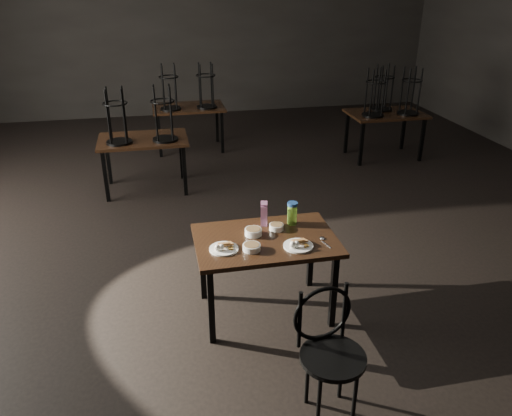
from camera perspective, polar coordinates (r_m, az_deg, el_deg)
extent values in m
plane|color=black|center=(5.72, 0.47, -3.92)|extent=(12.00, 12.00, 0.00)
cube|color=black|center=(11.00, -6.51, 18.88)|extent=(10.00, 0.04, 3.20)
cube|color=black|center=(4.25, 1.11, -3.72)|extent=(1.20, 0.80, 0.04)
cube|color=black|center=(4.11, -5.14, -11.13)|extent=(0.05, 0.05, 0.71)
cube|color=black|center=(4.32, 8.86, -9.36)|extent=(0.05, 0.05, 0.71)
cube|color=black|center=(4.64, -6.13, -6.51)|extent=(0.05, 0.05, 0.71)
cube|color=black|center=(4.83, 6.28, -5.18)|extent=(0.05, 0.05, 0.71)
cylinder|color=white|center=(4.08, -3.70, -4.67)|extent=(0.24, 0.24, 0.01)
cube|color=#AC763D|center=(4.08, -3.73, -3.80)|extent=(0.09, 0.08, 0.04)
cube|color=#AC763D|center=(4.09, -3.33, -3.76)|extent=(0.10, 0.10, 0.03)
ellipsoid|color=white|center=(4.02, -4.45, -4.54)|extent=(0.05, 0.05, 0.06)
ellipsoid|color=white|center=(4.03, -3.98, -4.50)|extent=(0.05, 0.05, 0.06)
cylinder|color=white|center=(4.12, 4.85, -4.33)|extent=(0.25, 0.25, 0.01)
cube|color=#AC763D|center=(4.13, 4.79, -3.43)|extent=(0.09, 0.09, 0.04)
cube|color=#AC763D|center=(4.14, 5.18, -3.39)|extent=(0.10, 0.10, 0.03)
ellipsoid|color=white|center=(4.06, 4.20, -4.20)|extent=(0.05, 0.05, 0.06)
ellipsoid|color=white|center=(4.07, 4.67, -4.15)|extent=(0.05, 0.05, 0.06)
cylinder|color=white|center=(4.28, -0.31, -2.75)|extent=(0.15, 0.15, 0.06)
cylinder|color=brown|center=(4.27, -0.31, -2.51)|extent=(0.12, 0.12, 0.01)
cylinder|color=white|center=(4.37, 2.34, -2.18)|extent=(0.13, 0.13, 0.05)
cylinder|color=brown|center=(4.36, 2.34, -1.98)|extent=(0.11, 0.11, 0.01)
cylinder|color=white|center=(4.05, -0.51, -4.52)|extent=(0.15, 0.15, 0.05)
cylinder|color=brown|center=(4.04, -0.51, -4.31)|extent=(0.12, 0.12, 0.01)
cube|color=#981B71|center=(4.41, 0.92, -0.86)|extent=(0.07, 0.07, 0.19)
cube|color=#981B71|center=(4.37, 0.93, 0.47)|extent=(0.07, 0.07, 0.06)
cylinder|color=#89CF3D|center=(4.45, 4.15, -0.76)|extent=(0.11, 0.11, 0.18)
cylinder|color=navy|center=(4.41, 4.20, 0.45)|extent=(0.12, 0.12, 0.03)
ellipsoid|color=silver|center=(4.27, 7.57, -3.43)|extent=(0.06, 0.07, 0.01)
cube|color=silver|center=(4.18, 8.02, -4.14)|extent=(0.04, 0.13, 0.00)
cylinder|color=black|center=(3.46, 8.79, -16.55)|extent=(0.44, 0.44, 0.03)
torus|color=black|center=(3.45, 7.60, -11.89)|extent=(0.43, 0.08, 0.43)
cylinder|color=black|center=(3.75, 9.74, -17.82)|extent=(0.03, 0.03, 0.50)
cylinder|color=black|center=(3.68, 5.91, -18.52)|extent=(0.03, 0.03, 0.50)
cylinder|color=black|center=(3.52, 7.20, -21.23)|extent=(0.03, 0.03, 0.50)
cylinder|color=black|center=(3.59, 11.23, -20.42)|extent=(0.03, 0.03, 0.50)
cube|color=black|center=(7.04, -12.81, 7.62)|extent=(1.20, 0.80, 0.04)
cube|color=black|center=(6.89, -16.82, 3.45)|extent=(0.05, 0.05, 0.71)
cube|color=black|center=(6.86, -8.16, 4.22)|extent=(0.05, 0.05, 0.71)
cube|color=black|center=(7.49, -16.52, 5.22)|extent=(0.05, 0.05, 0.71)
cube|color=black|center=(7.47, -8.54, 5.94)|extent=(0.05, 0.05, 0.71)
cylinder|color=black|center=(6.90, -15.33, 7.29)|extent=(0.34, 0.34, 0.03)
torus|color=black|center=(6.77, -15.82, 11.31)|extent=(0.32, 0.32, 0.02)
cylinder|color=black|center=(6.89, -14.82, 10.50)|extent=(0.03, 0.03, 0.70)
cylinder|color=black|center=(6.91, -16.48, 10.33)|extent=(0.03, 0.03, 0.70)
cylinder|color=black|center=(6.71, -16.57, 9.92)|extent=(0.03, 0.03, 0.70)
cylinder|color=black|center=(6.70, -14.87, 10.09)|extent=(0.03, 0.03, 0.70)
cylinder|color=black|center=(6.89, -10.32, 7.75)|extent=(0.34, 0.34, 0.03)
torus|color=black|center=(6.76, -10.65, 11.79)|extent=(0.32, 0.32, 0.02)
cylinder|color=black|center=(6.89, -9.76, 10.95)|extent=(0.03, 0.03, 0.70)
cylinder|color=black|center=(6.88, -11.43, 10.81)|extent=(0.03, 0.03, 0.70)
cylinder|color=black|center=(6.69, -11.38, 10.41)|extent=(0.03, 0.03, 0.70)
cylinder|color=black|center=(6.69, -9.67, 10.55)|extent=(0.03, 0.03, 0.70)
cube|color=black|center=(8.47, 14.63, 10.37)|extent=(1.20, 0.80, 0.04)
cube|color=black|center=(8.08, 11.95, 7.16)|extent=(0.05, 0.05, 0.71)
cube|color=black|center=(8.54, 18.44, 7.38)|extent=(0.05, 0.05, 0.71)
cube|color=black|center=(8.64, 10.31, 8.48)|extent=(0.05, 0.05, 0.71)
cube|color=black|center=(9.07, 16.50, 8.65)|extent=(0.05, 0.05, 0.71)
cylinder|color=black|center=(8.20, 13.18, 10.31)|extent=(0.34, 0.34, 0.03)
torus|color=black|center=(8.09, 13.54, 13.72)|extent=(0.32, 0.32, 0.02)
cylinder|color=black|center=(8.25, 13.80, 12.94)|extent=(0.03, 0.03, 0.70)
cylinder|color=black|center=(8.17, 12.50, 12.95)|extent=(0.03, 0.03, 0.70)
cylinder|color=black|center=(7.99, 13.07, 12.63)|extent=(0.03, 0.03, 0.70)
cylinder|color=black|center=(8.07, 14.39, 12.63)|extent=(0.03, 0.03, 0.70)
cylinder|color=black|center=(8.47, 16.95, 10.34)|extent=(0.34, 0.34, 0.03)
torus|color=black|center=(8.36, 17.38, 13.64)|extent=(0.32, 0.32, 0.02)
cylinder|color=black|center=(8.52, 17.55, 12.88)|extent=(0.03, 0.03, 0.70)
cylinder|color=black|center=(8.43, 16.34, 12.91)|extent=(0.03, 0.03, 0.70)
cylinder|color=black|center=(8.26, 16.97, 12.59)|extent=(0.03, 0.03, 0.70)
cylinder|color=black|center=(8.35, 18.20, 12.57)|extent=(0.03, 0.03, 0.70)
cylinder|color=black|center=(8.62, 14.14, 10.91)|extent=(0.34, 0.34, 0.03)
torus|color=black|center=(8.51, 14.50, 14.17)|extent=(0.32, 0.32, 0.02)
cylinder|color=black|center=(8.67, 14.73, 13.42)|extent=(0.03, 0.03, 0.70)
cylinder|color=black|center=(8.58, 13.50, 13.43)|extent=(0.03, 0.03, 0.70)
cylinder|color=black|center=(8.41, 14.07, 13.14)|extent=(0.03, 0.03, 0.70)
cylinder|color=black|center=(8.49, 15.31, 13.12)|extent=(0.03, 0.03, 0.70)
cube|color=black|center=(8.68, -7.74, 11.31)|extent=(1.20, 0.80, 0.04)
cube|color=black|center=(8.45, -10.95, 8.05)|extent=(0.05, 0.05, 0.71)
cube|color=black|center=(8.53, -3.90, 8.60)|extent=(0.05, 0.05, 0.71)
cube|color=black|center=(9.07, -11.09, 9.21)|extent=(0.05, 0.05, 0.71)
cube|color=black|center=(9.14, -4.48, 9.72)|extent=(0.05, 0.05, 0.71)
cylinder|color=black|center=(8.52, -9.72, 11.14)|extent=(0.34, 0.34, 0.03)
torus|color=black|center=(8.41, -9.97, 14.44)|extent=(0.32, 0.32, 0.02)
cylinder|color=black|center=(8.54, -9.25, 13.73)|extent=(0.03, 0.03, 0.70)
cylinder|color=black|center=(8.53, -10.62, 13.62)|extent=(0.03, 0.03, 0.70)
cylinder|color=black|center=(8.34, -10.56, 13.36)|extent=(0.03, 0.03, 0.70)
cylinder|color=black|center=(8.34, -9.17, 13.47)|extent=(0.03, 0.03, 0.70)
cylinder|color=black|center=(8.56, -5.63, 11.44)|extent=(0.34, 0.34, 0.03)
torus|color=black|center=(8.45, -5.78, 14.74)|extent=(0.32, 0.32, 0.02)
cylinder|color=black|center=(8.59, -5.14, 14.01)|extent=(0.03, 0.03, 0.70)
cylinder|color=black|center=(8.56, -6.49, 13.92)|extent=(0.03, 0.03, 0.70)
cylinder|color=black|center=(8.37, -6.35, 13.67)|extent=(0.03, 0.03, 0.70)
cylinder|color=black|center=(8.39, -4.97, 13.75)|extent=(0.03, 0.03, 0.70)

